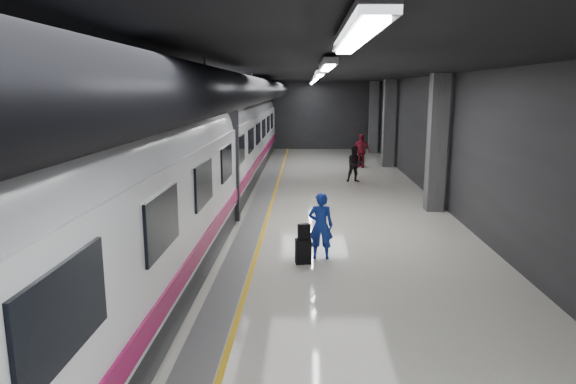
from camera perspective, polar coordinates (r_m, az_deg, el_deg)
ground at (r=15.49m, az=1.00°, el=-3.60°), size 40.00×40.00×0.00m
platform_hall at (r=15.93m, az=0.06°, el=9.71°), size 10.02×40.02×4.51m
train at (r=15.48m, az=-11.10°, el=4.00°), size 3.05×38.00×4.05m
traveler_main at (r=12.23m, az=3.66°, el=-3.77°), size 0.60×0.41×1.62m
suitcase_main at (r=12.01m, az=1.70°, el=-6.59°), size 0.39×0.28×0.59m
shoulder_bag at (r=11.87m, az=1.79°, el=-4.42°), size 0.30×0.22×0.36m
traveler_far_a at (r=22.61m, az=7.47°, el=3.09°), size 0.83×0.68×1.57m
traveler_far_b at (r=26.93m, az=8.11°, el=4.56°), size 1.10×0.86×1.74m
suitcase_far at (r=27.44m, az=8.04°, el=3.44°), size 0.39×0.26×0.55m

